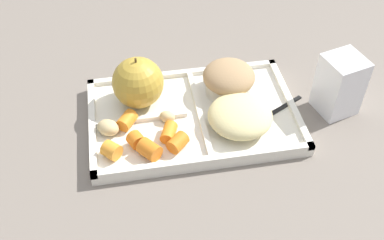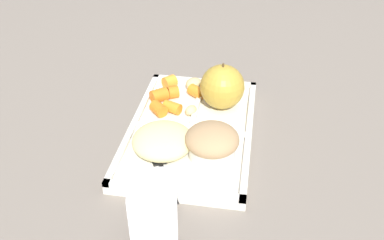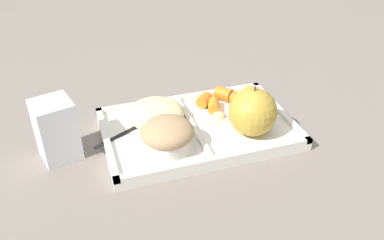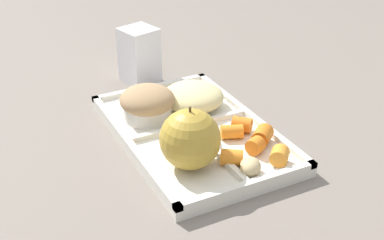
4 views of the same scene
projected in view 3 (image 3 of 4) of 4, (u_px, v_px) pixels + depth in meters
ground at (198, 134)px, 0.78m from camera, size 6.00×6.00×0.00m
lunch_tray at (198, 130)px, 0.77m from camera, size 0.35×0.23×0.02m
green_apple at (253, 112)px, 0.73m from camera, size 0.09×0.09×0.10m
bran_muffin at (168, 135)px, 0.70m from camera, size 0.09×0.09×0.06m
carrot_slice_center at (204, 100)px, 0.83m from camera, size 0.04×0.04×0.02m
carrot_slice_large at (251, 92)px, 0.85m from camera, size 0.04×0.04×0.03m
carrot_slice_small at (237, 99)px, 0.83m from camera, size 0.03×0.03×0.03m
carrot_slice_tilted at (224, 94)px, 0.85m from camera, size 0.04×0.04×0.03m
carrot_slice_edge at (251, 110)px, 0.80m from camera, size 0.04×0.04×0.02m
carrot_slice_near_corner at (214, 106)px, 0.81m from camera, size 0.03×0.04×0.02m
potato_chunk_corner at (263, 104)px, 0.81m from camera, size 0.05×0.05×0.02m
potato_chunk_small at (219, 116)px, 0.78m from camera, size 0.03×0.03×0.02m
egg_noodle_pile at (156, 113)px, 0.77m from camera, size 0.11×0.11×0.04m
meatball_back at (147, 115)px, 0.77m from camera, size 0.03×0.03×0.03m
meatball_center at (153, 119)px, 0.76m from camera, size 0.03×0.03×0.03m
plastic_fork at (134, 128)px, 0.76m from camera, size 0.14×0.08×0.00m
milk_carton at (56, 130)px, 0.69m from camera, size 0.08×0.08×0.11m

